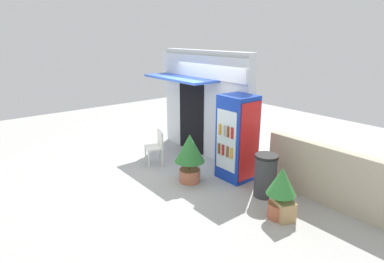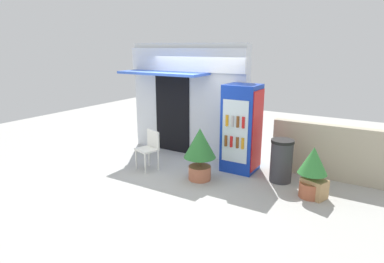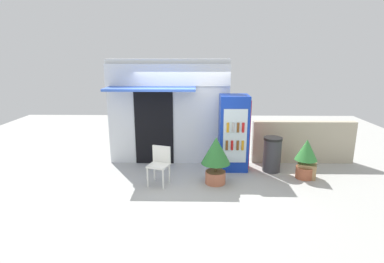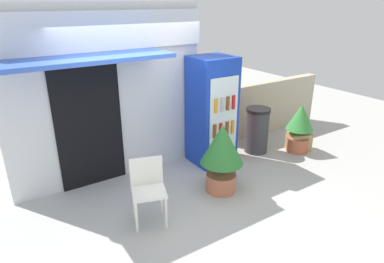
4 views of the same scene
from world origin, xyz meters
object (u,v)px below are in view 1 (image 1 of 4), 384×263
(plastic_chair, at_px, (156,145))
(cardboard_box, at_px, (283,209))
(drink_cooler, at_px, (237,138))
(potted_plant_curbside, at_px, (281,189))
(trash_bin, at_px, (265,175))
(potted_plant_near_shop, at_px, (190,153))

(plastic_chair, relative_size, cardboard_box, 2.05)
(drink_cooler, relative_size, potted_plant_curbside, 2.00)
(trash_bin, bearing_deg, potted_plant_near_shop, -152.03)
(drink_cooler, xyz_separation_m, potted_plant_curbside, (1.68, -0.62, -0.40))
(plastic_chair, bearing_deg, drink_cooler, 29.40)
(potted_plant_near_shop, distance_m, potted_plant_curbside, 2.22)
(plastic_chair, xyz_separation_m, trash_bin, (2.78, 0.84, -0.08))
(cardboard_box, bearing_deg, potted_plant_near_shop, -170.81)
(drink_cooler, height_order, potted_plant_near_shop, drink_cooler)
(potted_plant_near_shop, distance_m, cardboard_box, 2.33)
(plastic_chair, distance_m, potted_plant_curbside, 3.50)
(drink_cooler, xyz_separation_m, plastic_chair, (-1.80, -1.01, -0.44))
(drink_cooler, relative_size, plastic_chair, 2.18)
(potted_plant_curbside, xyz_separation_m, trash_bin, (-0.70, 0.45, -0.12))
(plastic_chair, bearing_deg, potted_plant_curbside, 6.52)
(potted_plant_curbside, bearing_deg, drink_cooler, 159.83)
(plastic_chair, relative_size, potted_plant_near_shop, 0.80)
(plastic_chair, height_order, potted_plant_near_shop, potted_plant_near_shop)
(plastic_chair, bearing_deg, potted_plant_near_shop, 2.40)
(potted_plant_curbside, bearing_deg, trash_bin, 147.47)
(drink_cooler, distance_m, plastic_chair, 2.11)
(plastic_chair, xyz_separation_m, potted_plant_curbside, (3.48, 0.40, 0.04))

